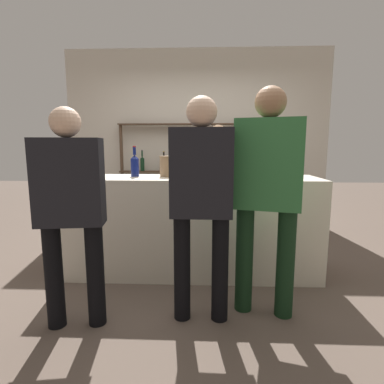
% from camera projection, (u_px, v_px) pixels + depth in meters
% --- Properties ---
extents(ground_plane, '(16.00, 16.00, 0.00)m').
position_uv_depth(ground_plane, '(192.00, 272.00, 3.16)').
color(ground_plane, brown).
extents(bar_counter, '(2.53, 0.62, 1.00)m').
position_uv_depth(bar_counter, '(192.00, 226.00, 3.08)').
color(bar_counter, beige).
rests_on(bar_counter, ground_plane).
extents(back_wall, '(4.13, 0.12, 2.80)m').
position_uv_depth(back_wall, '(197.00, 140.00, 4.83)').
color(back_wall, beige).
rests_on(back_wall, ground_plane).
extents(back_shelf, '(2.43, 0.18, 1.65)m').
position_uv_depth(back_shelf, '(197.00, 159.00, 4.69)').
color(back_shelf, '#4C3828').
rests_on(back_shelf, ground_plane).
extents(counter_bottle_0, '(0.07, 0.07, 0.33)m').
position_uv_depth(counter_bottle_0, '(212.00, 165.00, 2.94)').
color(counter_bottle_0, black).
rests_on(counter_bottle_0, bar_counter).
extents(counter_bottle_1, '(0.08, 0.08, 0.37)m').
position_uv_depth(counter_bottle_1, '(93.00, 162.00, 3.20)').
color(counter_bottle_1, silver).
rests_on(counter_bottle_1, bar_counter).
extents(counter_bottle_2, '(0.08, 0.08, 0.31)m').
position_uv_depth(counter_bottle_2, '(135.00, 165.00, 3.06)').
color(counter_bottle_2, '#0F1956').
rests_on(counter_bottle_2, bar_counter).
extents(counter_bottle_3, '(0.08, 0.08, 0.32)m').
position_uv_depth(counter_bottle_3, '(89.00, 165.00, 3.09)').
color(counter_bottle_3, brown).
rests_on(counter_bottle_3, bar_counter).
extents(wine_glass, '(0.07, 0.07, 0.17)m').
position_uv_depth(wine_glass, '(253.00, 165.00, 2.89)').
color(wine_glass, silver).
rests_on(wine_glass, bar_counter).
extents(ice_bucket, '(0.24, 0.24, 0.21)m').
position_uv_depth(ice_bucket, '(171.00, 166.00, 3.08)').
color(ice_bucket, '#846647').
rests_on(ice_bucket, bar_counter).
extents(cork_jar, '(0.14, 0.14, 0.15)m').
position_uv_depth(cork_jar, '(239.00, 170.00, 2.93)').
color(cork_jar, silver).
rests_on(cork_jar, bar_counter).
extents(customer_center, '(0.45, 0.22, 1.66)m').
position_uv_depth(customer_center, '(201.00, 194.00, 2.16)').
color(customer_center, black).
rests_on(customer_center, ground_plane).
extents(customer_right, '(0.53, 0.33, 1.74)m').
position_uv_depth(customer_right, '(267.00, 186.00, 2.24)').
color(customer_right, black).
rests_on(customer_right, ground_plane).
extents(server_behind_counter, '(0.41, 0.21, 1.58)m').
position_uv_depth(server_behind_counter, '(218.00, 175.00, 3.94)').
color(server_behind_counter, '#575347').
rests_on(server_behind_counter, ground_plane).
extents(customer_left, '(0.48, 0.26, 1.57)m').
position_uv_depth(customer_left, '(70.00, 204.00, 2.09)').
color(customer_left, black).
rests_on(customer_left, ground_plane).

